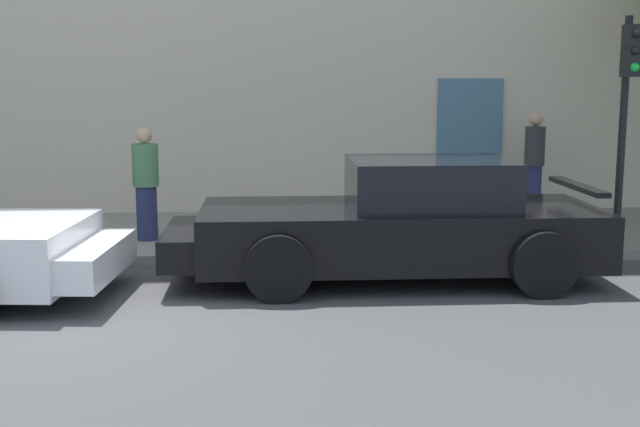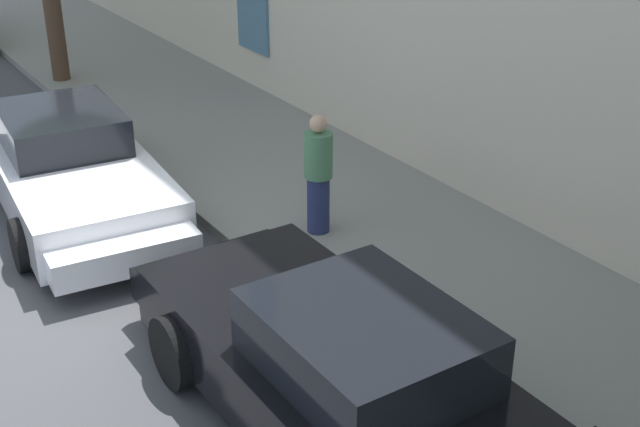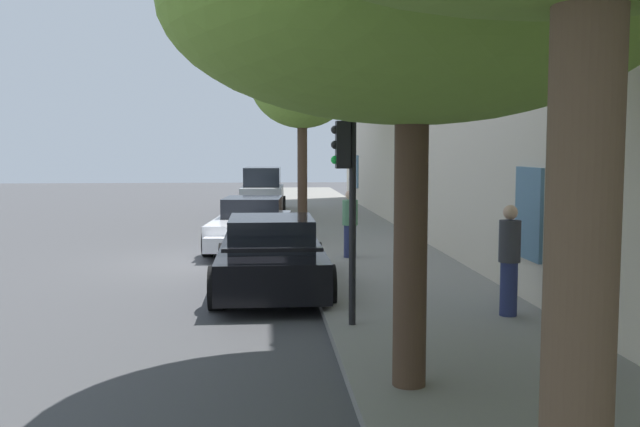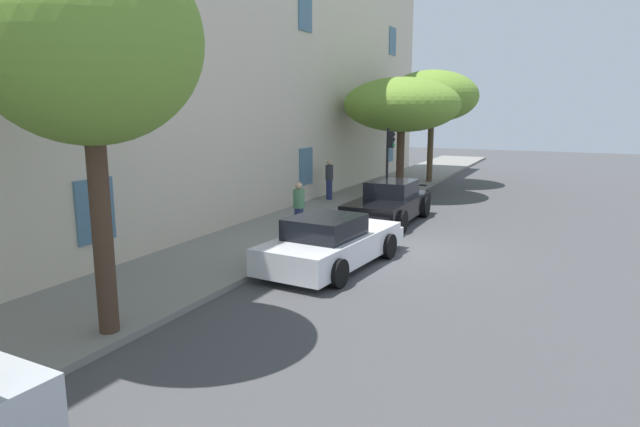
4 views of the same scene
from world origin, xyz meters
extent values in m
plane|color=#444447|center=(0.00, 0.00, 0.00)|extent=(80.00, 80.00, 0.00)
cube|color=gray|center=(0.00, 3.83, 0.07)|extent=(60.00, 3.42, 0.14)
cube|color=slate|center=(-5.44, 5.51, 1.60)|extent=(1.10, 0.06, 1.50)
cube|color=white|center=(-2.25, 0.90, 0.51)|extent=(4.68, 2.26, 0.64)
cube|color=black|center=(-2.59, 0.92, 1.09)|extent=(1.94, 1.65, 0.51)
cube|color=white|center=(-0.26, 0.73, 0.43)|extent=(1.50, 1.84, 0.35)
cylinder|color=black|center=(-0.77, 1.72, 0.33)|extent=(0.68, 0.30, 0.66)
cylinder|color=black|center=(-0.93, -0.16, 0.33)|extent=(0.68, 0.30, 0.66)
cylinder|color=black|center=(-3.57, 1.95, 0.33)|extent=(0.68, 0.30, 0.66)
cube|color=black|center=(3.59, 1.35, 0.55)|extent=(4.64, 1.85, 0.65)
cube|color=black|center=(3.94, 1.35, 1.15)|extent=(1.86, 1.48, 0.56)
cube|color=black|center=(1.55, 1.34, 0.46)|extent=(1.39, 1.70, 0.36)
cylinder|color=black|center=(2.15, 0.42, 0.37)|extent=(0.74, 0.24, 0.74)
cylinder|color=black|center=(2.15, 2.27, 0.37)|extent=(0.74, 0.24, 0.74)
cylinder|color=navy|center=(0.37, 3.20, 0.52)|extent=(0.39, 0.39, 0.75)
cylinder|color=#4C7F59|center=(0.37, 3.20, 1.18)|extent=(0.49, 0.49, 0.58)
sphere|color=tan|center=(0.37, 3.20, 1.59)|extent=(0.22, 0.22, 0.22)
camera|label=1|loc=(2.06, -8.03, 2.37)|focal=45.78mm
camera|label=2|loc=(8.62, -2.14, 5.12)|focal=48.19mm
camera|label=3|loc=(16.73, 1.22, 2.65)|focal=40.23mm
camera|label=4|loc=(-14.54, -4.62, 3.96)|focal=30.83mm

